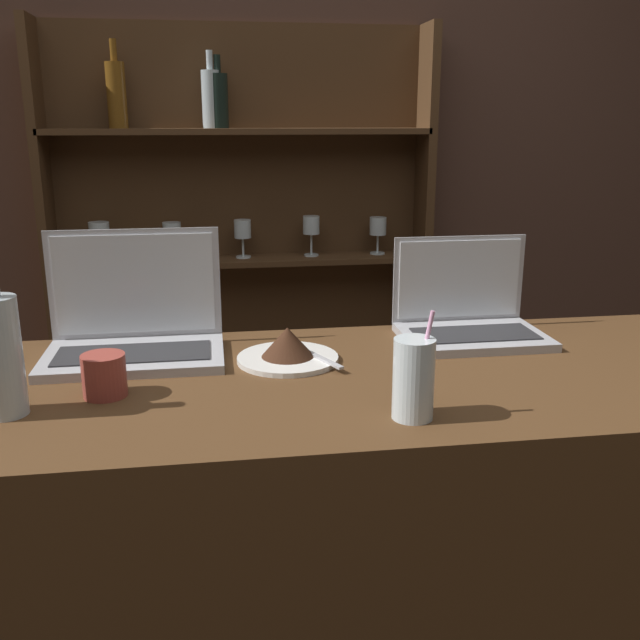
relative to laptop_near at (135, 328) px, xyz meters
name	(u,v)px	position (x,y,z in m)	size (l,w,h in m)	color
bar_counter	(329,609)	(0.37, -0.18, -0.56)	(1.69, 0.63, 1.01)	#4C3019
back_wall	(266,154)	(0.37, 1.24, 0.28)	(7.00, 0.06, 2.70)	#4C3328
back_shelf	(241,271)	(0.26, 1.16, -0.13)	(1.35, 0.18, 1.79)	#472D19
laptop_near	(135,328)	(0.00, 0.00, 0.00)	(0.35, 0.22, 0.24)	#ADADB2
laptop_far	(468,316)	(0.70, 0.02, -0.01)	(0.30, 0.21, 0.21)	#ADADB2
cake_plate	(288,348)	(0.30, -0.09, -0.03)	(0.20, 0.20, 0.07)	silver
water_glass	(414,379)	(0.46, -0.39, 0.01)	(0.07, 0.07, 0.18)	silver
wine_bottle_clear	(0,353)	(-0.18, -0.28, 0.05)	(0.07, 0.07, 0.27)	#B2C1C6
coffee_cup	(104,375)	(-0.03, -0.22, -0.02)	(0.07, 0.07, 0.07)	#993D33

